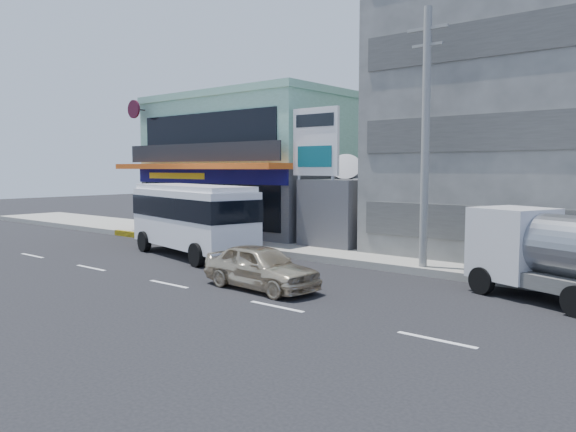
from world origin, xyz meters
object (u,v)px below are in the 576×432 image
at_px(sedan, 261,267).
at_px(utility_pole_near, 425,139).
at_px(shop_building, 265,169).
at_px(motorcycle_rider, 182,231).
at_px(billboard, 316,150).
at_px(tanker_truck, 576,257).
at_px(satellite_dish, 345,178).
at_px(minibus, 192,214).

bearing_deg(sedan, utility_pole_near, -22.67).
bearing_deg(utility_pole_near, shop_building, 154.94).
relative_size(shop_building, motorcycle_rider, 4.94).
xyz_separation_m(billboard, sedan, (3.50, -7.70, -4.17)).
bearing_deg(tanker_truck, satellite_dish, 155.00).
distance_m(billboard, sedan, 9.43).
xyz_separation_m(utility_pole_near, minibus, (-10.20, -2.69, -3.20)).
bearing_deg(shop_building, utility_pole_near, -25.06).
bearing_deg(shop_building, tanker_truck, -23.10).
relative_size(satellite_dish, tanker_truck, 0.20).
xyz_separation_m(satellite_dish, utility_pole_near, (6.00, -3.60, 1.57)).
height_order(shop_building, motorcycle_rider, shop_building).
bearing_deg(minibus, billboard, 50.55).
bearing_deg(billboard, minibus, -129.45).
relative_size(shop_building, satellite_dish, 8.27).
xyz_separation_m(shop_building, tanker_truck, (19.72, -8.41, -2.50)).
relative_size(satellite_dish, motorcycle_rider, 0.60).
distance_m(satellite_dish, billboard, 2.31).
height_order(satellite_dish, billboard, billboard).
relative_size(minibus, sedan, 1.85).
relative_size(shop_building, tanker_truck, 1.69).
distance_m(shop_building, satellite_dish, 8.54).
distance_m(minibus, motorcycle_rider, 3.39).
bearing_deg(billboard, satellite_dish, 74.48).
bearing_deg(billboard, tanker_truck, -16.69).
bearing_deg(tanker_truck, sedan, -155.15).
bearing_deg(sedan, minibus, 70.25).
bearing_deg(motorcycle_rider, satellite_dish, 33.87).
distance_m(utility_pole_near, minibus, 11.02).
bearing_deg(utility_pole_near, tanker_truck, -18.06).
height_order(shop_building, billboard, shop_building).
height_order(utility_pole_near, motorcycle_rider, utility_pole_near).
relative_size(utility_pole_near, sedan, 2.26).
relative_size(satellite_dish, utility_pole_near, 0.15).
bearing_deg(sedan, billboard, 28.72).
bearing_deg(motorcycle_rider, utility_pole_near, 4.71).
relative_size(minibus, tanker_truck, 1.12).
distance_m(sedan, motorcycle_rider, 11.07).
xyz_separation_m(billboard, tanker_truck, (12.22, -3.66, -3.44)).
relative_size(shop_building, minibus, 1.51).
bearing_deg(tanker_truck, utility_pole_near, 161.94).
relative_size(tanker_truck, motorcycle_rider, 2.92).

